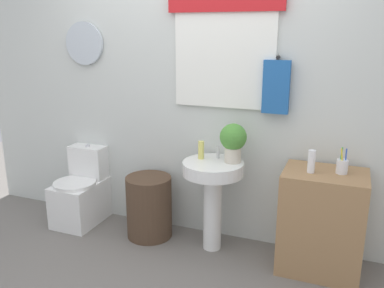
# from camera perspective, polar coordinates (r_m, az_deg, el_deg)

# --- Properties ---
(back_wall) EXTENTS (4.40, 0.18, 2.60)m
(back_wall) POSITION_cam_1_polar(r_m,az_deg,el_deg) (3.43, 0.94, 8.32)
(back_wall) COLOR silver
(back_wall) RESTS_ON ground_plane
(toilet) EXTENTS (0.38, 0.51, 0.71)m
(toilet) POSITION_cam_1_polar(r_m,az_deg,el_deg) (3.97, -15.11, -6.65)
(toilet) COLOR white
(toilet) RESTS_ON ground_plane
(laundry_hamper) EXTENTS (0.39, 0.39, 0.54)m
(laundry_hamper) POSITION_cam_1_polar(r_m,az_deg,el_deg) (3.59, -6.00, -8.69)
(laundry_hamper) COLOR #4C3828
(laundry_hamper) RESTS_ON ground_plane
(pedestal_sink) EXTENTS (0.49, 0.49, 0.75)m
(pedestal_sink) POSITION_cam_1_polar(r_m,az_deg,el_deg) (3.27, 2.92, -5.74)
(pedestal_sink) COLOR white
(pedestal_sink) RESTS_ON ground_plane
(faucet) EXTENTS (0.03, 0.03, 0.10)m
(faucet) POSITION_cam_1_polar(r_m,az_deg,el_deg) (3.30, 3.65, -1.11)
(faucet) COLOR silver
(faucet) RESTS_ON pedestal_sink
(wooden_cabinet) EXTENTS (0.58, 0.44, 0.77)m
(wooden_cabinet) POSITION_cam_1_polar(r_m,az_deg,el_deg) (3.20, 17.59, -10.31)
(wooden_cabinet) COLOR #9E754C
(wooden_cabinet) RESTS_ON ground_plane
(soap_bottle) EXTENTS (0.05, 0.05, 0.14)m
(soap_bottle) POSITION_cam_1_polar(r_m,az_deg,el_deg) (3.27, 1.27, -0.84)
(soap_bottle) COLOR #DBD166
(soap_bottle) RESTS_ON pedestal_sink
(potted_plant) EXTENTS (0.21, 0.21, 0.31)m
(potted_plant) POSITION_cam_1_polar(r_m,az_deg,el_deg) (3.17, 5.76, 0.53)
(potted_plant) COLOR beige
(potted_plant) RESTS_ON pedestal_sink
(lotion_bottle) EXTENTS (0.05, 0.05, 0.16)m
(lotion_bottle) POSITION_cam_1_polar(r_m,az_deg,el_deg) (3.00, 16.32, -2.35)
(lotion_bottle) COLOR white
(lotion_bottle) RESTS_ON wooden_cabinet
(toothbrush_cup) EXTENTS (0.08, 0.08, 0.19)m
(toothbrush_cup) POSITION_cam_1_polar(r_m,az_deg,el_deg) (3.05, 20.20, -2.91)
(toothbrush_cup) COLOR silver
(toothbrush_cup) RESTS_ON wooden_cabinet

